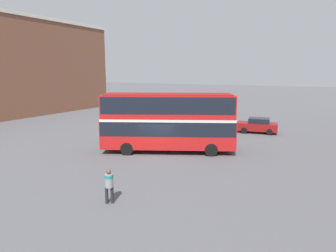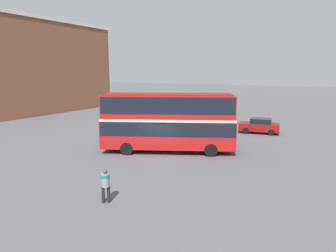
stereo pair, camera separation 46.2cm
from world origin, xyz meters
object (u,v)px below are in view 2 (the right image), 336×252
(pedestrian_foreground, at_px, (105,182))
(parked_car_kerb_near, at_px, (259,126))
(double_decker_bus, at_px, (168,119))
(parked_car_kerb_far, at_px, (183,116))

(pedestrian_foreground, bearing_deg, parked_car_kerb_near, -44.75)
(parked_car_kerb_near, bearing_deg, double_decker_bus, 57.17)
(double_decker_bus, xyz_separation_m, pedestrian_foreground, (2.14, -9.98, -1.65))
(double_decker_bus, height_order, parked_car_kerb_near, double_decker_bus)
(parked_car_kerb_near, bearing_deg, parked_car_kerb_far, -22.19)
(double_decker_bus, bearing_deg, parked_car_kerb_near, 41.28)
(parked_car_kerb_near, distance_m, parked_car_kerb_far, 10.55)
(parked_car_kerb_near, bearing_deg, pedestrian_foreground, 72.86)
(pedestrian_foreground, xyz_separation_m, parked_car_kerb_near, (2.58, 21.31, -0.27))
(double_decker_bus, relative_size, pedestrian_foreground, 6.05)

